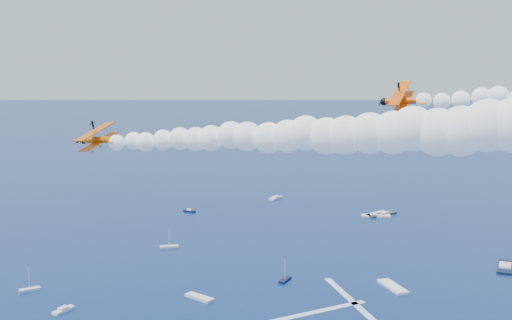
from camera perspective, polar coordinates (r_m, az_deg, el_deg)
The scene contains 4 objects.
biplane_lead at distance 98.49m, azimuth 13.25°, elevation 5.21°, with size 7.25×8.13×4.90m, color #F84A05, non-canonical shape.
biplane_trail at distance 93.54m, azimuth -13.91°, elevation 1.77°, with size 6.88×7.72×4.65m, color #D55504, non-canonical shape.
smoke_trail_trail at distance 77.78m, azimuth 3.61°, elevation 2.28°, with size 60.60×9.84×10.74m, color white, non-canonical shape.
spectator_boats at distance 198.02m, azimuth 13.58°, elevation -10.40°, with size 209.91×178.62×0.70m.
Camera 1 is at (49.94, -63.23, 65.93)m, focal length 44.34 mm.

